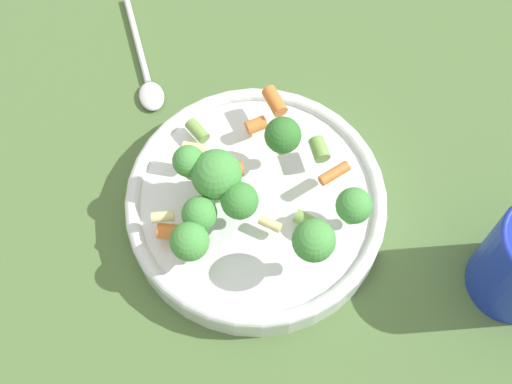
% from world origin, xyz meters
% --- Properties ---
extents(ground_plane, '(3.00, 3.00, 0.00)m').
position_xyz_m(ground_plane, '(0.00, 0.00, 0.00)').
color(ground_plane, '#4C6B38').
extents(bowl, '(0.24, 0.24, 0.04)m').
position_xyz_m(bowl, '(0.00, 0.00, 0.02)').
color(bowl, silver).
rests_on(bowl, ground_plane).
extents(pasta_salad, '(0.19, 0.20, 0.07)m').
position_xyz_m(pasta_salad, '(0.02, -0.00, 0.08)').
color(pasta_salad, '#8CB766').
rests_on(pasta_salad, bowl).
extents(spoon, '(0.12, 0.12, 0.01)m').
position_xyz_m(spoon, '(-0.07, -0.18, 0.01)').
color(spoon, silver).
rests_on(spoon, ground_plane).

